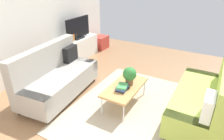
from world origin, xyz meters
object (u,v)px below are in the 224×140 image
Objects in this scene: couch_green at (204,98)px; coffee_table at (125,87)px; tv_console at (79,48)px; couch_beige at (57,77)px; potted_plant at (130,75)px; vase_0 at (64,41)px; storage_trunk at (101,42)px; table_book_0 at (122,89)px; vase_1 at (68,40)px; bottle_0 at (74,38)px; tv at (78,28)px; bottle_1 at (76,37)px.

couch_green is 1.73× the size of coffee_table.
couch_green reaches higher than tv_console.
couch_beige is at bearing -154.15° from tv_console.
vase_0 is (0.83, 2.44, 0.08)m from potted_plant.
storage_trunk reaches higher than coffee_table.
table_book_0 is (-2.76, -2.26, 0.22)m from storage_trunk.
vase_0 is 1.20× the size of vase_1.
table_book_0 is 1.22× the size of bottle_0.
vase_0 is at bearing 180.00° from vase_1.
coffee_table is 8.71× the size of vase_1.
potted_plant is 1.55× the size of table_book_0.
vase_0 is 0.16m from vase_1.
tv is at bearing 4.49° from bottle_0.
tv is at bearing 175.84° from storage_trunk.
vase_0 is (0.65, 3.82, 0.27)m from couch_green.
bottle_0 is (1.41, 2.32, 0.30)m from table_book_0.
table_book_0 is at bearing -121.21° from bottle_0.
potted_plant is 2.67m from bottle_1.
couch_beige is 1.80m from vase_1.
bottle_0 reaches higher than bottle_1.
couch_green is 1.90× the size of tv.
potted_plant reaches higher than table_book_0.
bottle_0 is (0.33, -0.09, 0.02)m from vase_0.
tv_console is 0.44m from bottle_1.
couch_beige is at bearing -143.75° from vase_0.
tv reaches higher than table_book_0.
table_book_0 is 1.58× the size of vase_0.
storage_trunk is at bearing 42.38° from potted_plant.
couch_beige is 2.92m from couch_green.
vase_0 is at bearing 174.90° from storage_trunk.
bottle_1 is at bearing 0.00° from bottle_0.
couch_green is at bearing -78.58° from coffee_table.
vase_0 reaches higher than vase_1.
couch_green is 10.04× the size of bottle_1.
couch_green is 3.91m from vase_1.
couch_beige is at bearing 103.22° from couch_green.
vase_1 reaches higher than coffee_table.
coffee_table is (0.39, -1.42, -0.05)m from couch_beige.
table_book_0 is (-0.15, -0.02, 0.04)m from coffee_table.
storage_trunk is 2.17× the size of table_book_0.
tv is at bearing 56.92° from coffee_table.
storage_trunk is 1.45m from bottle_0.
vase_1 is (0.81, 3.82, 0.26)m from couch_green.
couch_green is 1.47m from table_book_0.
bottle_0 is at bearing -171.07° from tv_console.
coffee_table is 2.79m from tv_console.
table_book_0 is at bearing -117.27° from vase_1.
storage_trunk is (2.33, 3.67, -0.22)m from couch_green.
tv is 5.09× the size of bottle_0.
storage_trunk is 1.39× the size of potted_plant.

